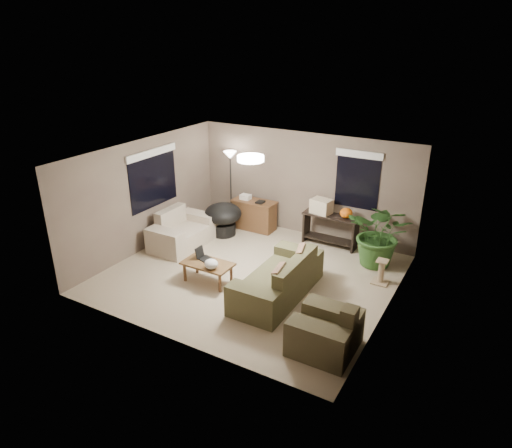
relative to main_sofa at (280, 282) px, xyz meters
The scene contains 20 objects.
room_shell 1.37m from the main_sofa, 153.36° to the left, with size 5.50×5.50×5.50m.
main_sofa is the anchor object (origin of this frame).
throw_pillows 0.44m from the main_sofa, ahead, with size 0.34×1.39×0.47m.
loveseat 3.13m from the main_sofa, 163.80° to the left, with size 0.90×1.60×0.85m.
armchair 1.70m from the main_sofa, 37.92° to the right, with size 0.95×1.00×0.85m.
coffee_table 1.49m from the main_sofa, behind, with size 1.00×0.55×0.42m.
laptop 1.66m from the main_sofa, behind, with size 0.39×0.32×0.24m.
plastic_bag 1.35m from the main_sofa, 162.77° to the right, with size 0.27×0.25×0.19m, color white.
desk 3.24m from the main_sofa, 128.59° to the left, with size 1.10×0.50×0.75m.
desk_papers 3.36m from the main_sofa, 130.80° to the left, with size 0.67×0.27×0.12m.
console_table 2.58m from the main_sofa, 90.26° to the left, with size 1.30×0.40×0.75m.
pumpkin 2.66m from the main_sofa, 82.53° to the left, with size 0.28×0.28×0.23m, color orange.
cardboard_box 2.67m from the main_sofa, 95.80° to the left, with size 0.45×0.34×0.34m, color beige.
papasan_chair 3.12m from the main_sofa, 143.47° to the left, with size 1.15×1.15×0.80m.
floor_lamp 3.94m from the main_sofa, 136.84° to the left, with size 0.32×0.32×1.91m.
ceiling_fixture 2.36m from the main_sofa, 153.36° to the left, with size 0.50×0.50×0.10m, color white.
houseplant 2.50m from the main_sofa, 59.77° to the left, with size 1.30×1.44×1.13m, color #2D5923.
cat_scratching_post 2.08m from the main_sofa, 43.22° to the left, with size 0.32×0.32×0.50m.
window_left 3.97m from the main_sofa, 168.38° to the left, with size 0.05×1.56×1.33m.
window_back 3.30m from the main_sofa, 81.82° to the left, with size 1.06×0.05×1.33m.
Camera 1 is at (4.20, -7.11, 4.58)m, focal length 32.00 mm.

